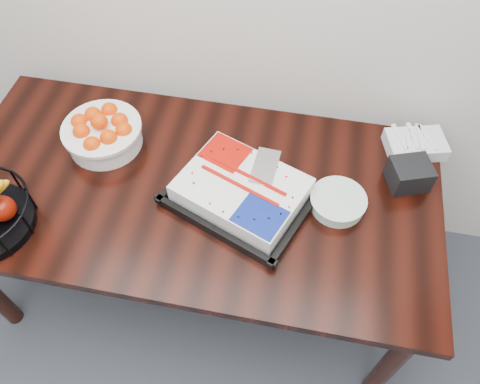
% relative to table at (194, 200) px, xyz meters
% --- Properties ---
extents(table, '(1.80, 0.90, 0.75)m').
position_rel_table_xyz_m(table, '(0.00, 0.00, 0.00)').
color(table, black).
rests_on(table, ground).
extents(cake_tray, '(0.58, 0.52, 0.10)m').
position_rel_table_xyz_m(cake_tray, '(0.19, -0.02, 0.13)').
color(cake_tray, black).
rests_on(cake_tray, table).
extents(tangerine_bowl, '(0.30, 0.30, 0.19)m').
position_rel_table_xyz_m(tangerine_bowl, '(-0.38, 0.14, 0.17)').
color(tangerine_bowl, white).
rests_on(tangerine_bowl, table).
extents(plate_stack, '(0.20, 0.20, 0.05)m').
position_rel_table_xyz_m(plate_stack, '(0.53, 0.01, 0.11)').
color(plate_stack, white).
rests_on(plate_stack, table).
extents(fork_bag, '(0.25, 0.20, 0.06)m').
position_rel_table_xyz_m(fork_bag, '(0.80, 0.34, 0.12)').
color(fork_bag, silver).
rests_on(fork_bag, table).
extents(napkin_box, '(0.17, 0.16, 0.10)m').
position_rel_table_xyz_m(napkin_box, '(0.77, 0.17, 0.14)').
color(napkin_box, black).
rests_on(napkin_box, table).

